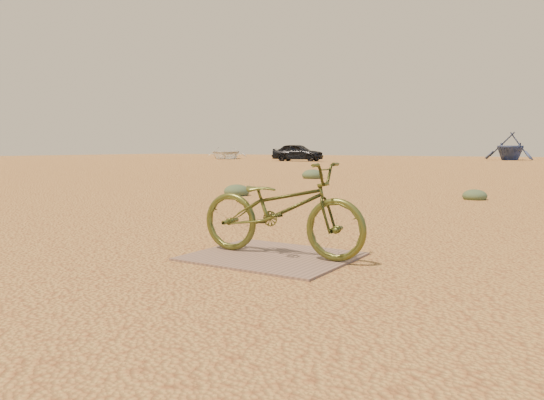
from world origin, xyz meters
The scene contains 9 objects.
ground centered at (0.00, 0.00, 0.00)m, with size 120.00×120.00×0.00m, color tan.
plywood_board centered at (0.19, -0.59, 0.01)m, with size 1.52×1.29×0.02m, color #866958.
bicycle centered at (0.25, -0.53, 0.48)m, with size 0.61×1.75×0.92m, color #4B5320.
car centered at (-17.42, 31.14, 0.68)m, with size 1.60×3.97×1.35m, color black.
boat_near_left centered at (-26.99, 34.47, 0.55)m, with size 3.81×5.33×1.10m, color white.
boat_far_left centered at (-3.92, 43.39, 1.18)m, with size 3.88×4.49×2.36m, color #384A7B.
kale_a centered at (-4.09, 4.70, 0.00)m, with size 0.58×0.58×0.32m, color #4D6545.
kale_b centered at (0.65, 6.57, 0.00)m, with size 0.50×0.50×0.27m, color #4D6545.
kale_c centered at (-5.68, 11.37, 0.00)m, with size 0.74×0.74×0.40m, color #4D6545.
Camera 1 is at (2.92, -4.93, 1.08)m, focal length 35.00 mm.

